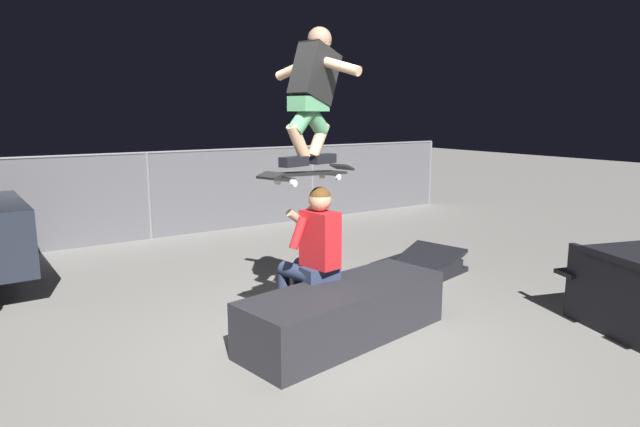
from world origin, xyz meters
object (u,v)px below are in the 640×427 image
at_px(person_sitting_on_ledge, 312,250).
at_px(skateboard, 309,174).
at_px(skater_airborne, 313,90).
at_px(ledge_box_main, 344,312).
at_px(kicker_ramp, 417,271).

relative_size(person_sitting_on_ledge, skateboard, 1.26).
height_order(skateboard, skater_airborne, skater_airborne).
xyz_separation_m(ledge_box_main, skater_airborne, (-0.17, 0.23, 1.89)).
bearing_deg(ledge_box_main, skateboard, 136.12).
relative_size(person_sitting_on_ledge, kicker_ramp, 0.99).
bearing_deg(skater_airborne, ledge_box_main, -53.74).
height_order(ledge_box_main, person_sitting_on_ledge, person_sitting_on_ledge).
bearing_deg(person_sitting_on_ledge, kicker_ramp, 18.39).
bearing_deg(ledge_box_main, skater_airborne, 126.26).
relative_size(skater_airborne, kicker_ramp, 0.85).
relative_size(person_sitting_on_ledge, skater_airborne, 1.17).
bearing_deg(kicker_ramp, ledge_box_main, -150.95).
height_order(person_sitting_on_ledge, skater_airborne, skater_airborne).
bearing_deg(ledge_box_main, person_sitting_on_ledge, 103.21).
bearing_deg(skateboard, skater_airborne, 16.09).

